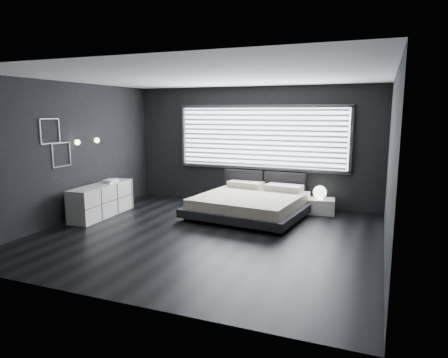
% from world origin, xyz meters
% --- Properties ---
extents(room, '(6.04, 6.00, 2.80)m').
position_xyz_m(room, '(0.00, 0.00, 1.40)').
color(room, black).
rests_on(room, ground).
extents(window, '(4.14, 0.09, 1.52)m').
position_xyz_m(window, '(0.20, 2.70, 1.61)').
color(window, white).
rests_on(window, ground).
extents(headboard, '(1.96, 0.16, 0.52)m').
position_xyz_m(headboard, '(0.31, 2.64, 0.57)').
color(headboard, black).
rests_on(headboard, ground).
extents(sconce_near, '(0.18, 0.11, 0.11)m').
position_xyz_m(sconce_near, '(-2.88, 0.05, 1.60)').
color(sconce_near, silver).
rests_on(sconce_near, ground).
extents(sconce_far, '(0.18, 0.11, 0.11)m').
position_xyz_m(sconce_far, '(-2.88, 0.65, 1.60)').
color(sconce_far, silver).
rests_on(sconce_far, ground).
extents(wall_art_upper, '(0.01, 0.48, 0.48)m').
position_xyz_m(wall_art_upper, '(-2.98, -0.55, 1.85)').
color(wall_art_upper, '#47474C').
rests_on(wall_art_upper, ground).
extents(wall_art_lower, '(0.01, 0.48, 0.48)m').
position_xyz_m(wall_art_lower, '(-2.98, -0.30, 1.38)').
color(wall_art_lower, '#47474C').
rests_on(wall_art_lower, ground).
extents(bed, '(2.52, 2.43, 0.59)m').
position_xyz_m(bed, '(0.32, 1.59, 0.27)').
color(bed, black).
rests_on(bed, ground).
extents(nightstand, '(0.62, 0.54, 0.33)m').
position_xyz_m(nightstand, '(1.70, 2.35, 0.17)').
color(nightstand, silver).
rests_on(nightstand, ground).
extents(orb_lamp, '(0.29, 0.29, 0.29)m').
position_xyz_m(orb_lamp, '(1.66, 2.34, 0.48)').
color(orb_lamp, white).
rests_on(orb_lamp, nightstand).
extents(dresser, '(0.56, 1.72, 0.68)m').
position_xyz_m(dresser, '(-2.65, 0.42, 0.34)').
color(dresser, silver).
rests_on(dresser, ground).
extents(book_stack, '(0.26, 0.34, 0.07)m').
position_xyz_m(book_stack, '(-2.63, 0.72, 0.71)').
color(book_stack, white).
rests_on(book_stack, dresser).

